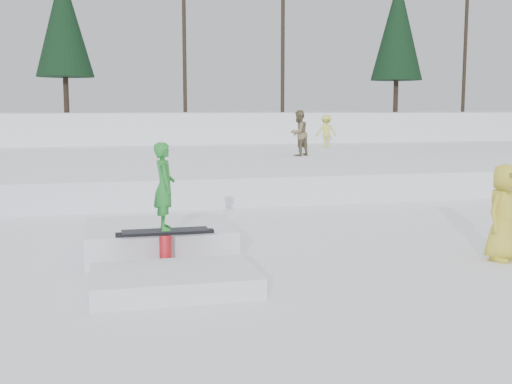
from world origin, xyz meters
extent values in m
plane|color=white|center=(0.00, 0.00, 0.00)|extent=(120.00, 120.00, 0.00)
cube|color=white|center=(0.00, 30.00, 1.20)|extent=(60.00, 14.00, 2.40)
cube|color=white|center=(0.00, 16.00, 0.40)|extent=(50.00, 18.00, 0.80)
cylinder|color=black|center=(-4.00, 28.50, 3.40)|extent=(0.30, 0.30, 2.00)
cone|color=black|center=(-4.00, 28.50, 7.38)|extent=(3.20, 3.20, 5.95)
cylinder|color=black|center=(3.00, 30.50, 7.15)|extent=(0.24, 0.24, 9.50)
cylinder|color=black|center=(9.00, 29.50, 6.40)|extent=(0.24, 0.24, 8.00)
cylinder|color=black|center=(16.00, 28.00, 3.40)|extent=(0.30, 0.30, 2.00)
cone|color=black|center=(16.00, 28.00, 7.55)|extent=(3.20, 3.20, 6.30)
cylinder|color=black|center=(22.00, 30.00, 7.65)|extent=(0.24, 0.24, 10.50)
imported|color=brown|center=(5.28, 14.39, 1.69)|extent=(1.09, 1.04, 1.78)
imported|color=#D3D34A|center=(8.19, 19.25, 1.58)|extent=(1.07, 0.70, 1.55)
imported|color=gold|center=(4.50, 0.14, 0.85)|extent=(0.98, 0.83, 1.70)
cube|color=white|center=(-1.32, 2.12, 0.27)|extent=(2.60, 2.20, 0.54)
cube|color=white|center=(-1.32, -0.38, 0.15)|extent=(2.40, 1.60, 0.30)
cylinder|color=red|center=(-1.32, 0.82, 0.03)|extent=(0.44, 0.44, 0.06)
cylinder|color=red|center=(-1.32, 0.82, 0.30)|extent=(0.20, 0.20, 0.60)
cube|color=black|center=(-1.32, 0.82, 0.63)|extent=(1.60, 0.16, 0.06)
cube|color=black|center=(-1.32, 0.82, 0.68)|extent=(1.40, 0.28, 0.03)
imported|color=#21852C|center=(-1.32, 0.82, 1.40)|extent=(0.34, 0.52, 1.42)
camera|label=1|loc=(-2.35, -9.54, 2.66)|focal=45.00mm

